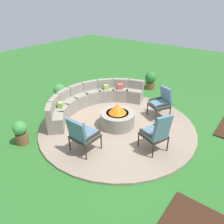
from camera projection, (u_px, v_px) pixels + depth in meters
name	position (u px, v px, depth m)	size (l,w,h in m)	color
ground_plane	(117.00, 127.00, 6.69)	(24.00, 24.00, 0.00)	#2D6B28
patio_circle	(117.00, 126.00, 6.68)	(4.66, 4.66, 0.06)	gray
fire_pit	(117.00, 117.00, 6.53)	(1.03, 1.03, 0.72)	gray
curved_stone_bench	(91.00, 100.00, 7.50)	(3.64, 1.88, 0.78)	gray
lounge_chair_front_left	(82.00, 134.00, 5.32)	(0.64, 0.62, 0.99)	#2D2319
lounge_chair_front_right	(157.00, 132.00, 5.34)	(0.70, 0.75, 1.09)	#2D2319
lounge_chair_back_left	(162.00, 101.00, 6.89)	(0.76, 0.76, 1.01)	#2D2319
potted_plant_1	(60.00, 91.00, 8.19)	(0.46, 0.46, 0.64)	#A89E8E
potted_plant_2	(21.00, 132.00, 5.80)	(0.37, 0.37, 0.67)	brown
potted_plant_3	(150.00, 80.00, 9.18)	(0.47, 0.47, 0.73)	brown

